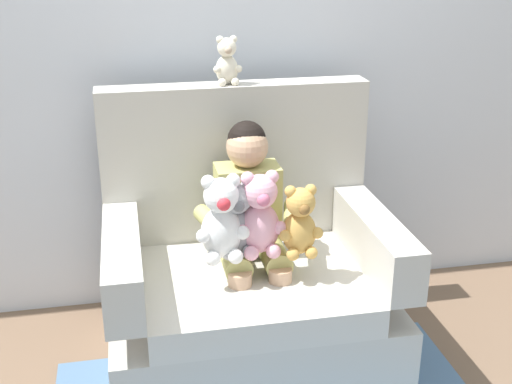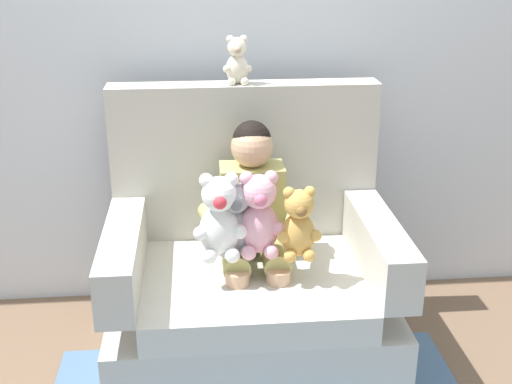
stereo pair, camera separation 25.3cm
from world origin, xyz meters
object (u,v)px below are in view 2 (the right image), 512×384
armchair (250,278)px  plush_honey (299,225)px  plush_white (220,219)px  plush_pink (259,216)px  plush_grey (235,219)px  plush_cream_on_backrest (237,62)px  seated_child (254,214)px

armchair → plush_honey: size_ratio=4.00×
plush_white → plush_pink: bearing=-0.5°
plush_pink → plush_grey: 0.09m
armchair → plush_pink: size_ratio=3.38×
plush_grey → plush_cream_on_backrest: bearing=106.8°
armchair → plush_grey: 0.37m
plush_pink → plush_grey: plush_pink is taller
plush_pink → plush_honey: bearing=-6.0°
plush_cream_on_backrest → plush_grey: bearing=-99.8°
plush_pink → plush_grey: (-0.09, 0.01, -0.02)m
plush_grey → armchair: bearing=85.4°
plush_white → armchair: bearing=45.7°
armchair → plush_cream_on_backrest: bearing=95.5°
plush_grey → plush_honey: size_ratio=1.06×
armchair → plush_honey: (0.17, -0.19, 0.33)m
seated_child → plush_white: bearing=-134.1°
armchair → plush_honey: armchair is taller
seated_child → plush_honey: 0.25m
plush_grey → seated_child: bearing=81.3°
armchair → plush_cream_on_backrest: (-0.03, 0.29, 0.86)m
seated_child → plush_white: seated_child is taller
seated_child → plush_grey: size_ratio=2.71×
plush_cream_on_backrest → plush_white: bearing=-107.0°
seated_child → plush_pink: seated_child is taller
plush_grey → plush_cream_on_backrest: 0.68m
plush_pink → plush_white: 0.15m
seated_child → plush_honey: bearing=-54.2°
plush_grey → plush_white: 0.07m
seated_child → plush_pink: bearing=-90.5°
plush_white → plush_honey: plush_white is taller
plush_pink → plush_grey: bearing=-179.5°
plush_pink → armchair: bearing=107.5°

